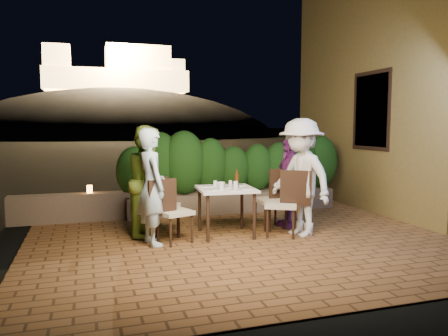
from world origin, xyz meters
name	(u,v)px	position (x,y,z in m)	size (l,w,h in m)	color
ground	(270,243)	(0.00, 0.00, -0.02)	(400.00, 400.00, 0.00)	black
terrace_floor	(257,238)	(0.00, 0.50, -0.07)	(7.00, 6.00, 0.15)	brown
building_wall	(390,88)	(3.60, 2.00, 2.50)	(1.60, 5.00, 5.00)	olive
window_pane	(372,111)	(2.82, 1.50, 2.00)	(0.08, 1.00, 1.40)	black
window_frame	(372,111)	(2.81, 1.50, 2.00)	(0.06, 1.15, 1.55)	black
planter	(233,201)	(0.20, 2.30, 0.20)	(4.20, 0.55, 0.40)	brown
hedge	(233,164)	(0.20, 2.30, 0.95)	(4.00, 0.70, 1.10)	#15380F
parapet	(74,208)	(-2.80, 2.30, 0.25)	(2.20, 0.30, 0.50)	brown
hill	(119,164)	(2.00, 60.00, -4.00)	(52.00, 40.00, 22.00)	black
fortress	(117,64)	(2.00, 60.00, 10.50)	(26.00, 8.00, 8.00)	#FFCC7A
dining_table	(226,212)	(-0.51, 0.55, 0.38)	(0.86, 0.86, 0.75)	white
plate_nw	(212,190)	(-0.79, 0.36, 0.76)	(0.20, 0.20, 0.01)	white
plate_sw	(206,186)	(-0.78, 0.77, 0.76)	(0.24, 0.24, 0.01)	white
plate_ne	(247,189)	(-0.25, 0.33, 0.76)	(0.22, 0.22, 0.01)	white
plate_se	(239,185)	(-0.23, 0.74, 0.76)	(0.22, 0.22, 0.01)	white
plate_centre	(225,187)	(-0.52, 0.56, 0.76)	(0.23, 0.23, 0.01)	white
plate_front	(236,190)	(-0.46, 0.24, 0.76)	(0.22, 0.22, 0.01)	white
glass_nw	(221,186)	(-0.64, 0.38, 0.81)	(0.07, 0.07, 0.12)	silver
glass_sw	(215,184)	(-0.63, 0.72, 0.80)	(0.06, 0.06, 0.10)	silver
glass_ne	(236,185)	(-0.40, 0.41, 0.81)	(0.07, 0.07, 0.12)	silver
glass_se	(231,183)	(-0.39, 0.68, 0.80)	(0.06, 0.06, 0.10)	silver
beer_bottle	(237,178)	(-0.31, 0.62, 0.89)	(0.05, 0.05, 0.28)	#4C1E0C
bowl	(220,184)	(-0.52, 0.84, 0.77)	(0.18, 0.18, 0.04)	white
chair_left_front	(175,211)	(-1.36, 0.36, 0.48)	(0.44, 0.44, 0.95)	black
chair_left_back	(167,205)	(-1.37, 0.91, 0.46)	(0.42, 0.42, 0.92)	black
chair_right_front	(281,203)	(0.30, 0.26, 0.51)	(0.48, 0.48, 1.03)	black
chair_right_back	(271,199)	(0.34, 0.77, 0.50)	(0.46, 0.46, 0.99)	black
diner_blue	(152,187)	(-1.69, 0.36, 0.84)	(0.61, 0.40, 1.68)	silver
diner_green	(149,181)	(-1.65, 0.93, 0.86)	(0.83, 0.65, 1.72)	#97C03C
diner_white	(301,178)	(0.59, 0.19, 0.91)	(1.18, 0.68, 1.82)	silver
diner_purple	(289,182)	(0.68, 0.76, 0.77)	(0.90, 0.37, 1.53)	#6E2570
parapet_lamp	(90,189)	(-2.53, 2.30, 0.57)	(0.10, 0.10, 0.14)	orange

